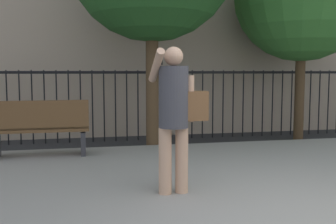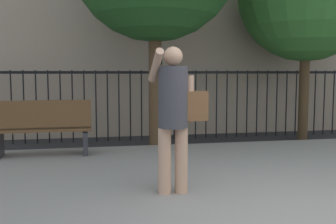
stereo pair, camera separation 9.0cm
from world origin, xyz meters
name	(u,v)px [view 2 (the right image)]	position (x,y,z in m)	size (l,w,h in m)	color
sidewalk	(236,175)	(0.00, 2.20, 0.07)	(28.00, 4.40, 0.15)	gray
iron_fence	(180,95)	(0.00, 5.90, 1.02)	(12.03, 0.04, 1.60)	black
pedestrian_on_phone	(175,109)	(-1.10, 1.30, 1.13)	(0.66, 0.49, 1.69)	tan
street_bench	(42,127)	(-2.84, 3.71, 0.65)	(1.60, 0.45, 0.95)	brown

